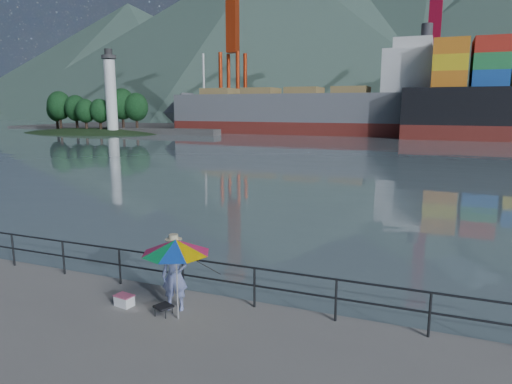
% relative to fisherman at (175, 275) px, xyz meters
% --- Properties ---
extents(harbor_water, '(500.00, 280.00, 0.00)m').
position_rel_fisherman_xyz_m(harbor_water, '(-1.27, 129.12, -0.87)').
color(harbor_water, slate).
rests_on(harbor_water, ground).
extents(far_dock, '(200.00, 40.00, 0.40)m').
position_rel_fisherman_xyz_m(far_dock, '(8.73, 92.12, -0.87)').
color(far_dock, '#514F4C').
rests_on(far_dock, ground).
extents(guardrail, '(22.00, 0.06, 1.03)m').
position_rel_fisherman_xyz_m(guardrail, '(-1.27, 0.82, -0.35)').
color(guardrail, '#2D3033').
rests_on(guardrail, ground).
extents(lighthouse_islet, '(48.00, 26.40, 19.20)m').
position_rel_fisherman_xyz_m(lighthouse_islet, '(-56.24, 61.11, -0.61)').
color(lighthouse_islet, '#263F1E').
rests_on(lighthouse_islet, ground).
extents(fisherman, '(0.73, 0.58, 1.73)m').
position_rel_fisherman_xyz_m(fisherman, '(0.00, 0.00, 0.00)').
color(fisherman, navy).
rests_on(fisherman, ground).
extents(beach_umbrella, '(1.64, 1.64, 1.91)m').
position_rel_fisherman_xyz_m(beach_umbrella, '(0.32, -0.43, 0.88)').
color(beach_umbrella, white).
rests_on(beach_umbrella, ground).
extents(folding_stool, '(0.48, 0.48, 0.24)m').
position_rel_fisherman_xyz_m(folding_stool, '(-0.10, -0.39, -0.74)').
color(folding_stool, black).
rests_on(folding_stool, ground).
extents(cooler_bag, '(0.47, 0.35, 0.25)m').
position_rel_fisherman_xyz_m(cooler_bag, '(-1.28, -0.31, -0.74)').
color(cooler_bag, white).
rests_on(cooler_bag, ground).
extents(fishing_rod, '(0.51, 1.79, 1.30)m').
position_rel_fisherman_xyz_m(fishing_rod, '(0.03, 1.01, -0.87)').
color(fishing_rod, black).
rests_on(fishing_rod, ground).
extents(bulk_carrier, '(52.87, 9.15, 14.50)m').
position_rel_fisherman_xyz_m(bulk_carrier, '(-14.13, 73.59, 3.24)').
color(bulk_carrier, maroon).
rests_on(bulk_carrier, ground).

